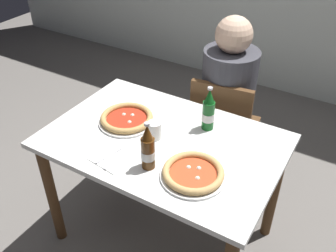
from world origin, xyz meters
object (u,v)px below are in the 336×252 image
(dining_table_main, at_px, (163,156))
(beer_bottle_center, at_px, (148,149))
(chair_behind_table, at_px, (223,127))
(pizza_marinara_far, at_px, (193,173))
(beer_bottle_left, at_px, (208,112))
(napkin_with_cutlery, at_px, (114,157))
(diner_seated, at_px, (226,110))
(pizza_margherita_near, at_px, (127,119))
(paper_cup, at_px, (155,130))

(dining_table_main, distance_m, beer_bottle_center, 0.31)
(chair_behind_table, bearing_deg, dining_table_main, 75.06)
(dining_table_main, bearing_deg, pizza_marinara_far, -32.94)
(pizza_marinara_far, relative_size, beer_bottle_left, 1.22)
(dining_table_main, relative_size, napkin_with_cutlery, 5.94)
(dining_table_main, relative_size, pizza_marinara_far, 3.99)
(dining_table_main, xyz_separation_m, napkin_with_cutlery, (-0.13, -0.25, 0.12))
(diner_seated, relative_size, pizza_margherita_near, 3.91)
(diner_seated, distance_m, pizza_marinara_far, 0.87)
(pizza_margherita_near, distance_m, beer_bottle_left, 0.45)
(beer_bottle_center, height_order, napkin_with_cutlery, beer_bottle_center)
(chair_behind_table, relative_size, diner_seated, 0.70)
(pizza_margherita_near, height_order, napkin_with_cutlery, pizza_margherita_near)
(diner_seated, distance_m, beer_bottle_center, 0.92)
(beer_bottle_center, bearing_deg, chair_behind_table, 87.74)
(diner_seated, distance_m, pizza_margherita_near, 0.73)
(chair_behind_table, relative_size, paper_cup, 8.95)
(dining_table_main, bearing_deg, diner_seated, 83.35)
(paper_cup, bearing_deg, pizza_marinara_far, -27.06)
(pizza_marinara_far, height_order, paper_cup, paper_cup)
(beer_bottle_center, bearing_deg, pizza_marinara_far, 11.76)
(chair_behind_table, bearing_deg, diner_seated, -87.25)
(napkin_with_cutlery, bearing_deg, diner_seated, 77.32)
(chair_behind_table, distance_m, pizza_marinara_far, 0.85)
(dining_table_main, distance_m, beer_bottle_left, 0.34)
(beer_bottle_left, xyz_separation_m, paper_cup, (-0.19, -0.22, -0.06))
(pizza_margherita_near, distance_m, paper_cup, 0.21)
(diner_seated, distance_m, beer_bottle_left, 0.54)
(beer_bottle_left, distance_m, beer_bottle_center, 0.43)
(pizza_margherita_near, bearing_deg, diner_seated, 62.69)
(chair_behind_table, distance_m, napkin_with_cutlery, 0.92)
(diner_seated, xyz_separation_m, beer_bottle_center, (-0.02, -0.87, 0.27))
(beer_bottle_left, bearing_deg, beer_bottle_center, -103.38)
(chair_behind_table, distance_m, diner_seated, 0.11)
(pizza_margherita_near, xyz_separation_m, napkin_with_cutlery, (0.12, -0.28, -0.02))
(diner_seated, relative_size, beer_bottle_center, 4.89)
(chair_behind_table, height_order, beer_bottle_left, beer_bottle_left)
(diner_seated, bearing_deg, napkin_with_cutlery, -102.68)
(beer_bottle_left, relative_size, beer_bottle_center, 1.00)
(beer_bottle_left, xyz_separation_m, napkin_with_cutlery, (-0.28, -0.45, -0.10))
(diner_seated, bearing_deg, pizza_margherita_near, -117.31)
(beer_bottle_left, height_order, napkin_with_cutlery, beer_bottle_left)
(beer_bottle_left, bearing_deg, paper_cup, -131.37)
(dining_table_main, relative_size, paper_cup, 12.63)
(beer_bottle_center, bearing_deg, pizza_margherita_near, 141.02)
(dining_table_main, bearing_deg, pizza_margherita_near, 173.25)
(dining_table_main, xyz_separation_m, paper_cup, (-0.04, -0.02, 0.16))
(napkin_with_cutlery, distance_m, paper_cup, 0.25)
(dining_table_main, xyz_separation_m, pizza_margherita_near, (-0.25, 0.03, 0.14))
(chair_behind_table, height_order, pizza_margherita_near, chair_behind_table)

